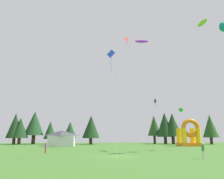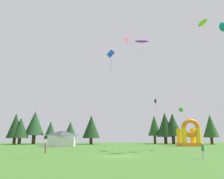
{
  "view_description": "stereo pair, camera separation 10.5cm",
  "coord_description": "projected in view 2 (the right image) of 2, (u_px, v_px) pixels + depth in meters",
  "views": [
    {
      "loc": [
        -2.53,
        -29.67,
        2.62
      ],
      "look_at": [
        0.0,
        12.42,
        11.44
      ],
      "focal_mm": 35.56,
      "sensor_mm": 36.0,
      "label": 1
    },
    {
      "loc": [
        -2.43,
        -29.68,
        2.62
      ],
      "look_at": [
        0.0,
        12.42,
        11.44
      ],
      "focal_mm": 35.56,
      "sensor_mm": 36.0,
      "label": 2
    }
  ],
  "objects": [
    {
      "name": "tree_row_7",
      "position": [
        91.0,
        127.0,
        70.63
      ],
      "size": [
        5.52,
        5.52,
        9.1
      ],
      "color": "#4C331E",
      "rests_on": "ground_plane"
    },
    {
      "name": "tree_row_6",
      "position": [
        70.0,
        130.0,
        71.09
      ],
      "size": [
        4.2,
        4.2,
        7.14
      ],
      "color": "#4C331E",
      "rests_on": "ground_plane"
    },
    {
      "name": "kite_blue_diamond",
      "position": [
        111.0,
        56.0,
        29.58
      ],
      "size": [
        0.99,
        3.58,
        13.72
      ],
      "color": "blue",
      "rests_on": "ground_plane"
    },
    {
      "name": "tree_row_2",
      "position": [
        15.0,
        126.0,
        70.09
      ],
      "size": [
        5.07,
        5.07,
        9.72
      ],
      "color": "#4C331E",
      "rests_on": "ground_plane"
    },
    {
      "name": "kite_purple_parafoil",
      "position": [
        142.0,
        41.0,
        55.04
      ],
      "size": [
        8.32,
        3.22,
        26.4
      ],
      "color": "purple",
      "rests_on": "ground_plane"
    },
    {
      "name": "kite_lime_parafoil",
      "position": [
        202.0,
        23.0,
        45.49
      ],
      "size": [
        3.78,
        10.88,
        26.01
      ],
      "color": "#8CD826",
      "rests_on": "ground_plane"
    },
    {
      "name": "kite_green_parafoil",
      "position": [
        181.0,
        110.0,
        42.48
      ],
      "size": [
        2.02,
        3.22,
        8.13
      ],
      "color": "green",
      "rests_on": "ground_plane"
    },
    {
      "name": "tree_row_4",
      "position": [
        35.0,
        123.0,
        72.74
      ],
      "size": [
        6.27,
        6.27,
        10.59
      ],
      "color": "#4C331E",
      "rests_on": "ground_plane"
    },
    {
      "name": "tree_row_3",
      "position": [
        20.0,
        128.0,
        69.84
      ],
      "size": [
        5.19,
        5.19,
        8.24
      ],
      "color": "#4C331E",
      "rests_on": "ground_plane"
    },
    {
      "name": "tree_row_11",
      "position": [
        210.0,
        126.0,
        71.33
      ],
      "size": [
        4.91,
        4.91,
        9.35
      ],
      "color": "#4C331E",
      "rests_on": "ground_plane"
    },
    {
      "name": "person_near_camera",
      "position": [
        46.0,
        147.0,
        34.5
      ],
      "size": [
        0.35,
        0.35,
        1.63
      ],
      "rotation": [
        0.0,
        0.0,
        4.4
      ],
      "color": "#B21E26",
      "rests_on": "ground_plane"
    },
    {
      "name": "person_midfield",
      "position": [
        203.0,
        149.0,
        25.77
      ],
      "size": [
        0.34,
        0.34,
        1.83
      ],
      "rotation": [
        0.0,
        0.0,
        6.19
      ],
      "color": "silver",
      "rests_on": "ground_plane"
    },
    {
      "name": "inflatable_blue_arch",
      "position": [
        189.0,
        135.0,
        57.68
      ],
      "size": [
        5.1,
        4.82,
        6.99
      ],
      "color": "orange",
      "rests_on": "ground_plane"
    },
    {
      "name": "tree_row_5",
      "position": [
        50.0,
        130.0,
        71.67
      ],
      "size": [
        4.04,
        4.04,
        7.28
      ],
      "color": "#4C331E",
      "rests_on": "ground_plane"
    },
    {
      "name": "tree_row_10",
      "position": [
        173.0,
        125.0,
        72.52
      ],
      "size": [
        5.72,
        5.72,
        9.9
      ],
      "color": "#4C331E",
      "rests_on": "ground_plane"
    },
    {
      "name": "tree_row_9",
      "position": [
        165.0,
        125.0,
        73.04
      ],
      "size": [
        5.56,
        5.56,
        10.21
      ],
      "color": "#4C331E",
      "rests_on": "ground_plane"
    },
    {
      "name": "ground_plane",
      "position": [
        118.0,
        156.0,
        28.6
      ],
      "size": [
        120.0,
        120.0,
        0.0
      ],
      "primitive_type": "plane",
      "color": "#3D6B28"
    },
    {
      "name": "festival_tent",
      "position": [
        62.0,
        138.0,
        56.9
      ],
      "size": [
        6.54,
        3.31,
        3.98
      ],
      "color": "silver",
      "rests_on": "ground_plane"
    },
    {
      "name": "kite_black_diamond",
      "position": [
        156.0,
        102.0,
        56.73
      ],
      "size": [
        3.24,
        0.97,
        11.81
      ],
      "color": "black",
      "rests_on": "ground_plane"
    },
    {
      "name": "tree_row_8",
      "position": [
        154.0,
        126.0,
        75.39
      ],
      "size": [
        4.43,
        4.43,
        9.53
      ],
      "color": "#4C331E",
      "rests_on": "ground_plane"
    },
    {
      "name": "kite_red_diamond",
      "position": [
        127.0,
        41.0,
        48.53
      ],
      "size": [
        4.74,
        2.36,
        23.71
      ],
      "color": "red",
      "rests_on": "ground_plane"
    }
  ]
}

